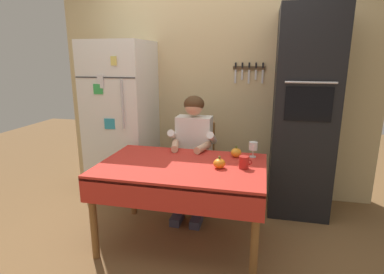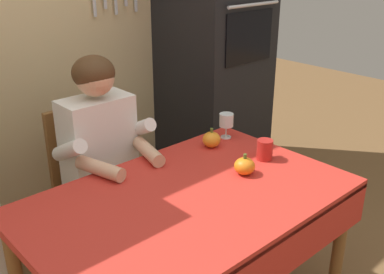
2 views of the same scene
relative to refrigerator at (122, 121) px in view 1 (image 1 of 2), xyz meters
name	(u,v)px [view 1 (image 1 of 2)]	position (x,y,z in m)	size (l,w,h in m)	color
ground_plane	(180,247)	(0.95, -0.96, -0.90)	(10.00, 10.00, 0.00)	brown
back_wall_assembly	(213,85)	(1.00, 0.39, 0.40)	(3.70, 0.13, 2.60)	#D1B784
refrigerator	(122,121)	(0.00, 0.00, 0.00)	(0.68, 0.71, 1.80)	white
wall_oven	(303,115)	(2.00, 0.04, 0.15)	(0.60, 0.64, 2.10)	black
dining_table	(181,174)	(0.95, -0.88, -0.24)	(1.40, 0.90, 0.74)	brown
chair_behind_person	(197,161)	(0.91, -0.09, -0.39)	(0.40, 0.40, 0.93)	brown
seated_person	(193,146)	(0.91, -0.28, -0.16)	(0.47, 0.55, 1.25)	#38384C
coffee_mug	(244,162)	(1.47, -0.85, -0.11)	(0.11, 0.08, 0.10)	#B2231E
wine_glass	(253,146)	(1.53, -0.53, -0.06)	(0.08, 0.08, 0.14)	white
pumpkin_large	(236,153)	(1.38, -0.57, -0.12)	(0.10, 0.10, 0.11)	orange
pumpkin_medium	(219,163)	(1.27, -0.89, -0.12)	(0.10, 0.10, 0.10)	orange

